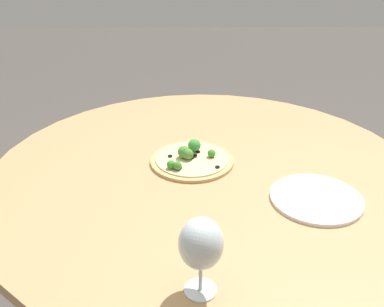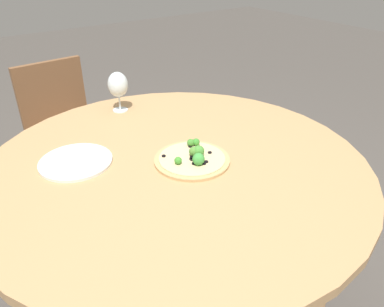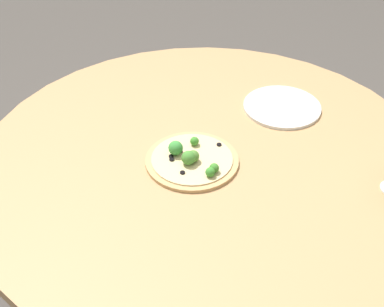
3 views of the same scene
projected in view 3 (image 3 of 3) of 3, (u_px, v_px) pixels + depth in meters
dining_table at (207, 170)px, 1.55m from camera, size 1.32×1.32×0.75m
pizza at (191, 159)px, 1.48m from camera, size 0.26×0.26×0.06m
plate_near at (282, 107)px, 1.70m from camera, size 0.25×0.25×0.01m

